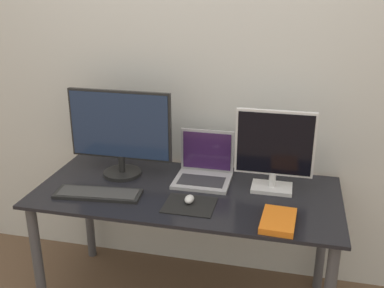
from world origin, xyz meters
The scene contains 9 objects.
wall_back centered at (0.00, 0.79, 1.25)m, with size 7.00×0.05×2.50m.
desk centered at (0.00, 0.36, 0.60)m, with size 1.59×0.72×0.71m.
monitor_left centered at (-0.41, 0.48, 0.97)m, with size 0.58×0.21×0.49m.
monitor_right centered at (0.43, 0.48, 0.94)m, with size 0.40×0.15×0.43m.
laptop centered at (0.06, 0.53, 0.77)m, with size 0.30×0.26×0.26m.
keyboard centered at (-0.43, 0.20, 0.72)m, with size 0.46×0.19×0.02m.
mousepad centered at (0.05, 0.21, 0.71)m, with size 0.25×0.21×0.00m.
mouse centered at (0.05, 0.23, 0.73)m, with size 0.04×0.07×0.04m.
book centered at (0.49, 0.13, 0.73)m, with size 0.16×0.24×0.03m.
Camera 1 is at (0.51, -1.70, 1.76)m, focal length 42.00 mm.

